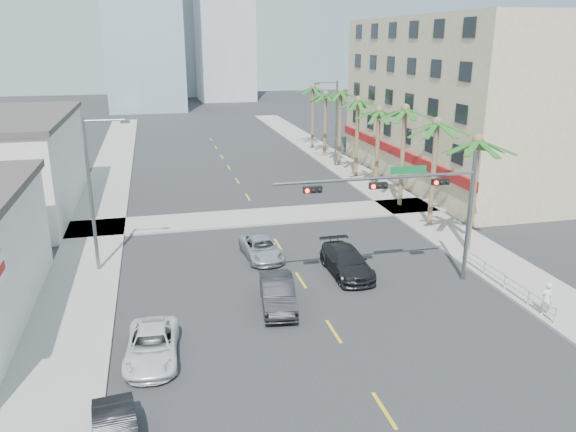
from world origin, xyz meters
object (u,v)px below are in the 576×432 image
at_px(car_lane_left, 278,293).
at_px(pedestrian, 546,299).
at_px(car_parked_far, 152,346).
at_px(car_lane_right, 347,261).
at_px(traffic_signal_mast, 417,197).
at_px(car_lane_center, 262,248).

bearing_deg(car_lane_left, pedestrian, -11.12).
relative_size(car_parked_far, car_lane_right, 0.90).
height_order(traffic_signal_mast, car_lane_right, traffic_signal_mast).
height_order(car_parked_far, car_lane_left, car_lane_left).
height_order(car_lane_center, pedestrian, pedestrian).
distance_m(car_parked_far, car_lane_left, 7.18).
bearing_deg(car_lane_right, pedestrian, -44.09).
relative_size(traffic_signal_mast, car_lane_right, 2.15).
bearing_deg(car_parked_far, car_lane_left, 33.78).
distance_m(traffic_signal_mast, car_lane_left, 8.92).
relative_size(car_lane_left, car_lane_center, 1.03).
distance_m(traffic_signal_mast, pedestrian, 7.97).
bearing_deg(traffic_signal_mast, pedestrian, -46.96).
distance_m(car_lane_left, car_lane_right, 5.77).
xyz_separation_m(traffic_signal_mast, car_parked_far, (-14.00, -4.42, -4.42)).
relative_size(traffic_signal_mast, car_lane_center, 2.47).
bearing_deg(car_lane_center, car_lane_left, -97.68).
distance_m(traffic_signal_mast, car_lane_center, 10.39).
xyz_separation_m(car_lane_center, car_lane_right, (4.31, -3.58, 0.12)).
xyz_separation_m(traffic_signal_mast, pedestrian, (4.68, -5.01, -4.07)).
xyz_separation_m(car_lane_left, car_lane_center, (0.48, 6.80, -0.14)).
bearing_deg(car_lane_right, car_parked_far, -148.65).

